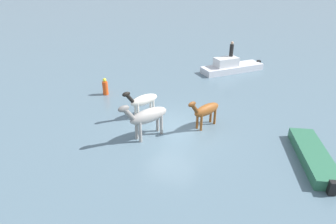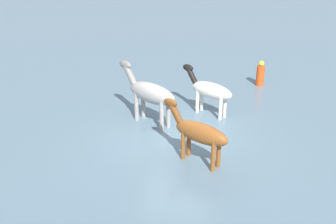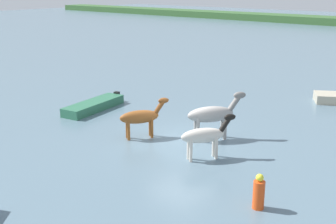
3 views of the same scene
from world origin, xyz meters
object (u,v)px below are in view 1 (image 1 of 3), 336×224
object	(u,v)px
horse_rear_stallion	(143,100)
person_spotter_bow	(232,49)
boat_launch_far	(313,158)
boat_motor_center	(231,68)
horse_gray_outer	(206,110)
buoy_channel_marker	(105,87)
horse_dun_straggler	(147,116)

from	to	relation	value
horse_rear_stallion	person_spotter_bow	world-z (taller)	person_spotter_bow
boat_launch_far	boat_motor_center	bearing A→B (deg)	12.79
horse_gray_outer	person_spotter_bow	bearing A→B (deg)	-149.65
horse_gray_outer	person_spotter_bow	size ratio (longest dim) A/B	1.77
horse_rear_stallion	boat_motor_center	xyz separation A→B (m)	(-3.85, -9.55, -0.64)
horse_rear_stallion	boat_motor_center	size ratio (longest dim) A/B	0.42
boat_motor_center	boat_launch_far	distance (m)	12.28
boat_launch_far	buoy_channel_marker	world-z (taller)	buoy_channel_marker
horse_gray_outer	person_spotter_bow	xyz separation A→B (m)	(-0.18, -9.95, 0.79)
horse_rear_stallion	buoy_channel_marker	world-z (taller)	horse_rear_stallion
horse_dun_straggler	boat_motor_center	size ratio (longest dim) A/B	0.50
horse_rear_stallion	boat_launch_far	distance (m)	8.84
boat_launch_far	person_spotter_bow	xyz separation A→B (m)	(4.89, -11.53, 1.59)
horse_gray_outer	horse_dun_straggler	bearing A→B (deg)	-21.94
boat_motor_center	boat_launch_far	xyz separation A→B (m)	(-4.78, 11.31, -0.16)
boat_launch_far	person_spotter_bow	world-z (taller)	person_spotter_bow
boat_motor_center	boat_launch_far	world-z (taller)	boat_motor_center
buoy_channel_marker	boat_launch_far	bearing A→B (deg)	162.22
buoy_channel_marker	horse_gray_outer	bearing A→B (deg)	161.96
horse_dun_straggler	buoy_channel_marker	bearing A→B (deg)	-97.34
horse_gray_outer	boat_launch_far	world-z (taller)	horse_gray_outer
horse_dun_straggler	boat_motor_center	xyz separation A→B (m)	(-2.80, -11.59, -0.82)
horse_gray_outer	buoy_channel_marker	xyz separation A→B (m)	(7.14, -2.32, -0.46)
horse_gray_outer	buoy_channel_marker	distance (m)	7.52
horse_rear_stallion	buoy_channel_marker	xyz separation A→B (m)	(3.57, -2.15, -0.45)
horse_dun_straggler	boat_launch_far	world-z (taller)	horse_dun_straggler
boat_motor_center	person_spotter_bow	xyz separation A→B (m)	(0.11, -0.23, 1.43)
horse_rear_stallion	boat_motor_center	world-z (taller)	horse_rear_stallion
horse_gray_outer	buoy_channel_marker	bearing A→B (deg)	-76.68
person_spotter_bow	buoy_channel_marker	bearing A→B (deg)	46.19
horse_dun_straggler	person_spotter_bow	xyz separation A→B (m)	(-2.69, -11.82, 0.61)
horse_dun_straggler	horse_rear_stallion	size ratio (longest dim) A/B	1.18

